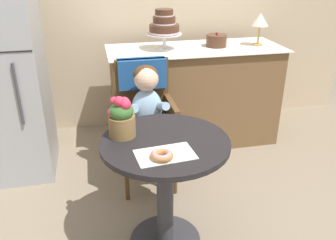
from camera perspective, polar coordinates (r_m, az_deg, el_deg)
cafe_table at (r=2.05m, az=-0.48°, el=-8.52°), size 0.72×0.72×0.72m
wicker_chair at (r=2.65m, az=-3.92°, el=2.71°), size 0.42×0.45×0.95m
seated_child at (r=2.49m, az=-3.40°, el=2.20°), size 0.27×0.32×0.73m
paper_napkin at (r=1.80m, az=-0.47°, el=-5.57°), size 0.31×0.21×0.00m
donut_front at (r=1.76m, az=-1.00°, el=-5.64°), size 0.12×0.12×0.04m
flower_vase at (r=1.96m, az=-7.46°, el=0.45°), size 0.15×0.15×0.24m
display_counter at (r=3.32m, az=4.24°, el=4.00°), size 1.56×0.62×0.90m
tiered_cake_stand at (r=3.08m, az=-0.61°, el=14.91°), size 0.30×0.30×0.34m
round_layer_cake at (r=3.25m, az=7.80°, el=12.54°), size 0.18×0.18×0.13m
table_lamp at (r=3.34m, az=14.60°, el=15.18°), size 0.15×0.15×0.28m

